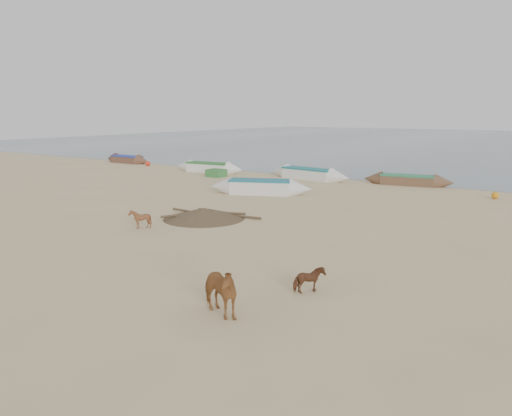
# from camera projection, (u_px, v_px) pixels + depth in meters

# --- Properties ---
(ground) EXTENTS (140.00, 140.00, 0.00)m
(ground) POSITION_uv_depth(u_px,v_px,m) (198.00, 250.00, 19.19)
(ground) COLOR tan
(ground) RESTS_ON ground
(sea) EXTENTS (160.00, 160.00, 0.00)m
(sea) POSITION_uv_depth(u_px,v_px,m) (509.00, 142.00, 85.90)
(sea) COLOR slate
(sea) RESTS_ON ground
(cow_adult) EXTENTS (1.79, 1.23, 1.38)m
(cow_adult) POSITION_uv_depth(u_px,v_px,m) (217.00, 290.00, 12.89)
(cow_adult) COLOR #955D30
(cow_adult) RESTS_ON ground
(calf_front) EXTENTS (0.86, 0.78, 0.88)m
(calf_front) POSITION_uv_depth(u_px,v_px,m) (140.00, 219.00, 22.63)
(calf_front) COLOR brown
(calf_front) RESTS_ON ground
(calf_right) EXTENTS (0.81, 0.90, 0.78)m
(calf_right) POSITION_uv_depth(u_px,v_px,m) (310.00, 280.00, 14.53)
(calf_right) COLOR brown
(calf_right) RESTS_ON ground
(near_canoe) EXTENTS (6.62, 3.79, 0.96)m
(near_canoe) POSITION_uv_depth(u_px,v_px,m) (260.00, 187.00, 32.01)
(near_canoe) COLOR silver
(near_canoe) RESTS_ON ground
(debris_pile) EXTENTS (4.54, 4.54, 0.55)m
(debris_pile) POSITION_uv_depth(u_px,v_px,m) (204.00, 213.00, 24.69)
(debris_pile) COLOR brown
(debris_pile) RESTS_ON ground
(waterline_canoes) EXTENTS (61.66, 4.34, 0.88)m
(waterline_canoes) POSITION_uv_depth(u_px,v_px,m) (369.00, 178.00, 36.57)
(waterline_canoes) COLOR brown
(waterline_canoes) RESTS_ON ground
(beach_clutter) EXTENTS (46.97, 5.85, 0.64)m
(beach_clutter) POSITION_uv_depth(u_px,v_px,m) (447.00, 189.00, 32.47)
(beach_clutter) COLOR #337135
(beach_clutter) RESTS_ON ground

